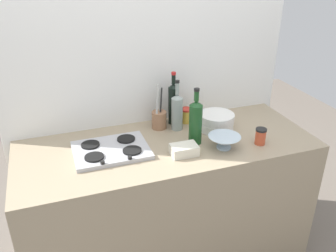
{
  "coord_description": "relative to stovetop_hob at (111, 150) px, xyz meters",
  "views": [
    {
      "loc": [
        -0.63,
        -1.8,
        1.97
      ],
      "look_at": [
        0.0,
        0.0,
        1.02
      ],
      "focal_mm": 38.64,
      "sensor_mm": 36.0,
      "label": 1
    }
  ],
  "objects": [
    {
      "name": "counter_block",
      "position": [
        0.34,
        -0.02,
        -0.46
      ],
      "size": [
        1.8,
        0.7,
        0.9
      ],
      "primitive_type": "cube",
      "color": "tan",
      "rests_on": "ground"
    },
    {
      "name": "backsplash_panel",
      "position": [
        0.34,
        0.36,
        0.34
      ],
      "size": [
        1.9,
        0.06,
        2.52
      ],
      "primitive_type": "cube",
      "color": "white",
      "rests_on": "ground"
    },
    {
      "name": "stovetop_hob",
      "position": [
        0.0,
        0.0,
        0.0
      ],
      "size": [
        0.43,
        0.33,
        0.04
      ],
      "color": "#B2B2B7",
      "rests_on": "counter_block"
    },
    {
      "name": "plate_stack",
      "position": [
        0.7,
        0.07,
        0.04
      ],
      "size": [
        0.23,
        0.23,
        0.11
      ],
      "color": "white",
      "rests_on": "counter_block"
    },
    {
      "name": "wine_bottle_leftmost",
      "position": [
        0.5,
        -0.06,
        0.13
      ],
      "size": [
        0.08,
        0.08,
        0.35
      ],
      "color": "#19471E",
      "rests_on": "counter_block"
    },
    {
      "name": "wine_bottle_mid_left",
      "position": [
        0.46,
        0.15,
        0.11
      ],
      "size": [
        0.07,
        0.07,
        0.33
      ],
      "color": "gray",
      "rests_on": "counter_block"
    },
    {
      "name": "wine_bottle_mid_right",
      "position": [
        0.47,
        0.25,
        0.13
      ],
      "size": [
        0.07,
        0.07,
        0.35
      ],
      "color": "black",
      "rests_on": "counter_block"
    },
    {
      "name": "mixing_bowl",
      "position": [
        0.64,
        -0.17,
        0.03
      ],
      "size": [
        0.19,
        0.19,
        0.08
      ],
      "color": "silver",
      "rests_on": "counter_block"
    },
    {
      "name": "butter_dish",
      "position": [
        0.39,
        -0.17,
        0.02
      ],
      "size": [
        0.15,
        0.11,
        0.06
      ],
      "primitive_type": "cube",
      "rotation": [
        0.0,
        0.0,
        -0.03
      ],
      "color": "silver",
      "rests_on": "counter_block"
    },
    {
      "name": "utensil_crock",
      "position": [
        0.36,
        0.2,
        0.05
      ],
      "size": [
        0.1,
        0.1,
        0.3
      ],
      "color": "#996B4C",
      "rests_on": "counter_block"
    },
    {
      "name": "condiment_jar_front",
      "position": [
        0.56,
        0.23,
        0.04
      ],
      "size": [
        0.08,
        0.08,
        0.1
      ],
      "color": "gold",
      "rests_on": "counter_block"
    },
    {
      "name": "condiment_jar_rear",
      "position": [
        0.87,
        -0.2,
        0.04
      ],
      "size": [
        0.07,
        0.07,
        0.1
      ],
      "color": "#C64C2D",
      "rests_on": "counter_block"
    }
  ]
}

